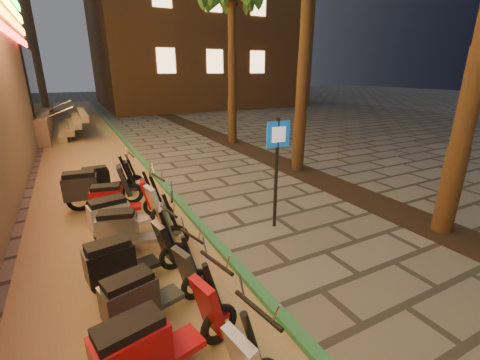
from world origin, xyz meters
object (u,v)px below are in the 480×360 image
scooter_11 (119,200)px  scooter_12 (94,188)px  pedestrian_sign (277,159)px  scooter_10 (123,215)px  scooter_6 (156,342)px  scooter_13 (106,179)px  scooter_8 (127,259)px  scooter_7 (148,293)px  scooter_9 (132,229)px

scooter_11 → scooter_12: size_ratio=0.87×
scooter_12 → scooter_11: bearing=-58.0°
pedestrian_sign → scooter_10: 3.29m
scooter_6 → scooter_13: (0.15, 6.13, -0.04)m
scooter_11 → scooter_10: bearing=-80.1°
scooter_6 → scooter_8: bearing=78.1°
scooter_6 → scooter_8: size_ratio=1.06×
scooter_7 → scooter_12: size_ratio=0.85×
scooter_6 → scooter_11: scooter_6 is taller
scooter_6 → scooter_9: size_ratio=1.07×
scooter_9 → pedestrian_sign: bearing=10.7°
scooter_10 → scooter_8: bearing=-106.7°
scooter_8 → scooter_13: (0.15, 4.29, -0.01)m
pedestrian_sign → scooter_13: pedestrian_sign is taller
pedestrian_sign → scooter_6: pedestrian_sign is taller
scooter_8 → scooter_9: bearing=64.9°
pedestrian_sign → scooter_11: bearing=149.2°
scooter_8 → scooter_9: 0.99m
scooter_6 → scooter_13: scooter_6 is taller
scooter_7 → scooter_8: bearing=82.1°
scooter_7 → scooter_13: size_ratio=0.99×
pedestrian_sign → scooter_9: pedestrian_sign is taller
scooter_9 → scooter_10: bearing=111.1°
scooter_6 → scooter_12: scooter_12 is taller
scooter_9 → scooter_10: (-0.06, 0.67, 0.03)m
pedestrian_sign → scooter_10: size_ratio=1.38×
scooter_8 → scooter_6: bearing=-99.9°
scooter_13 → pedestrian_sign: bearing=-53.1°
scooter_7 → scooter_9: size_ratio=0.97×
scooter_8 → scooter_12: bearing=83.1°
scooter_8 → scooter_11: (0.25, 2.59, -0.01)m
scooter_7 → scooter_11: scooter_11 is taller
scooter_10 → scooter_13: size_ratio=1.09×
scooter_9 → scooter_6: bearing=-78.9°
scooter_7 → scooter_10: scooter_10 is taller
scooter_9 → scooter_10: size_ratio=0.94×
scooter_8 → scooter_10: size_ratio=0.94×
scooter_12 → scooter_6: bearing=-81.5°
scooter_11 → scooter_13: size_ratio=1.00×
pedestrian_sign → scooter_7: 3.63m
pedestrian_sign → scooter_7: bearing=-149.9°
scooter_6 → scooter_8: (-0.01, 1.84, -0.03)m
scooter_6 → scooter_10: 3.48m
pedestrian_sign → scooter_12: (-3.38, 2.82, -0.97)m
pedestrian_sign → scooter_7: pedestrian_sign is taller
scooter_11 → pedestrian_sign: bearing=-20.3°
scooter_9 → scooter_13: bearing=108.0°
pedestrian_sign → scooter_7: (-3.07, -1.62, -1.05)m
scooter_6 → scooter_13: 6.13m
scooter_7 → scooter_9: scooter_9 is taller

